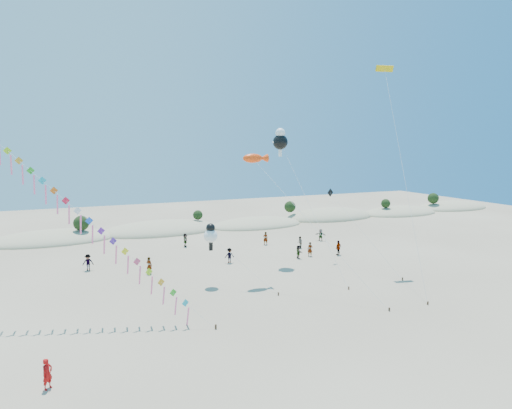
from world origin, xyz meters
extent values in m
plane|color=#86755C|center=(0.00, 0.00, 0.00)|extent=(160.00, 160.00, 0.00)
ellipsoid|color=tan|center=(-16.00, 44.60, 0.00)|extent=(17.60, 9.68, 3.00)
ellipsoid|color=#203513|center=(-16.00, 44.60, 0.83)|extent=(14.08, 6.34, 0.70)
ellipsoid|color=tan|center=(0.00, 45.30, 0.00)|extent=(19.00, 10.45, 3.40)
ellipsoid|color=#203513|center=(0.00, 45.30, 0.94)|extent=(15.20, 6.84, 0.76)
ellipsoid|color=tan|center=(16.00, 43.90, 0.00)|extent=(16.40, 9.02, 2.80)
ellipsoid|color=#203513|center=(16.00, 43.90, 0.77)|extent=(13.12, 5.90, 0.66)
ellipsoid|color=tan|center=(32.00, 45.70, 0.00)|extent=(18.00, 9.90, 3.80)
ellipsoid|color=#203513|center=(32.00, 45.70, 1.04)|extent=(14.40, 6.48, 0.72)
ellipsoid|color=tan|center=(48.00, 44.50, 0.00)|extent=(16.80, 9.24, 3.00)
ellipsoid|color=#203513|center=(48.00, 44.50, 0.83)|extent=(13.44, 6.05, 0.67)
ellipsoid|color=tan|center=(64.00, 45.90, 0.00)|extent=(17.60, 9.68, 3.20)
ellipsoid|color=#203513|center=(64.00, 45.90, 0.88)|extent=(14.08, 6.34, 0.70)
sphere|color=black|center=(-12.00, 43.40, 2.48)|extent=(2.20, 2.20, 2.20)
sphere|color=black|center=(6.00, 45.40, 2.24)|extent=(1.60, 1.60, 1.60)
sphere|color=black|center=(24.00, 46.80, 2.44)|extent=(2.10, 2.10, 2.10)
sphere|color=black|center=(44.00, 44.10, 2.32)|extent=(1.80, 1.80, 1.80)
sphere|color=black|center=(58.00, 45.60, 2.52)|extent=(2.30, 2.30, 2.30)
cube|color=#3F2D1E|center=(-3.59, 6.36, 0.17)|extent=(0.12, 0.12, 0.35)
cylinder|color=silver|center=(-14.79, 13.65, 10.76)|extent=(22.42, 14.61, 21.55)
cube|color=#1AAFC5|center=(-5.55, 7.63, 1.88)|extent=(1.18, 0.46, 1.24)
cube|color=pink|center=(-5.37, 7.68, 0.78)|extent=(0.19, 0.45, 1.55)
cube|color=green|center=(-6.34, 8.14, 2.64)|extent=(1.18, 0.46, 1.24)
cube|color=pink|center=(-6.16, 8.19, 1.54)|extent=(0.19, 0.45, 1.55)
cube|color=orange|center=(-7.12, 8.65, 3.39)|extent=(1.18, 0.46, 1.24)
cube|color=pink|center=(-6.94, 8.70, 2.29)|extent=(0.19, 0.45, 1.55)
cube|color=#A3E71B|center=(-7.91, 9.17, 4.15)|extent=(1.18, 0.46, 1.24)
cube|color=pink|center=(-7.73, 9.22, 3.05)|extent=(0.19, 0.45, 1.55)
cube|color=#DD4671|center=(-8.69, 9.68, 4.90)|extent=(1.18, 0.46, 1.24)
cube|color=pink|center=(-8.51, 9.73, 3.80)|extent=(0.19, 0.45, 1.55)
cube|color=yellow|center=(-9.48, 10.19, 5.66)|extent=(1.18, 0.46, 1.24)
cube|color=pink|center=(-9.30, 10.24, 4.56)|extent=(0.19, 0.45, 1.55)
cube|color=#5C29A5|center=(-10.27, 10.70, 6.42)|extent=(1.18, 0.46, 1.24)
cube|color=pink|center=(-10.09, 10.75, 5.32)|extent=(0.19, 0.45, 1.55)
cube|color=purple|center=(-11.05, 11.21, 7.17)|extent=(1.18, 0.46, 1.24)
cube|color=pink|center=(-10.87, 11.26, 6.07)|extent=(0.19, 0.45, 1.55)
cube|color=blue|center=(-11.84, 11.73, 7.93)|extent=(1.18, 0.46, 1.24)
cube|color=pink|center=(-11.66, 11.78, 6.83)|extent=(0.19, 0.45, 1.55)
cube|color=white|center=(-12.62, 12.24, 8.68)|extent=(1.18, 0.46, 1.24)
cube|color=pink|center=(-12.44, 12.29, 7.58)|extent=(0.19, 0.45, 1.55)
cube|color=red|center=(-13.41, 12.75, 9.44)|extent=(1.18, 0.46, 1.24)
cube|color=pink|center=(-13.23, 12.80, 8.34)|extent=(0.19, 0.45, 1.55)
cube|color=orange|center=(-14.20, 13.26, 10.19)|extent=(1.18, 0.46, 1.24)
cube|color=pink|center=(-14.02, 13.31, 9.09)|extent=(0.19, 0.45, 1.55)
cube|color=#1AAFC5|center=(-14.98, 13.77, 10.95)|extent=(1.18, 0.46, 1.24)
cube|color=pink|center=(-14.80, 13.82, 9.85)|extent=(0.19, 0.45, 1.55)
cube|color=green|center=(-15.77, 14.28, 11.71)|extent=(1.18, 0.46, 1.24)
cube|color=pink|center=(-15.59, 14.33, 10.61)|extent=(0.19, 0.45, 1.55)
cube|color=orange|center=(-16.55, 14.80, 12.46)|extent=(1.18, 0.46, 1.24)
cube|color=pink|center=(-16.37, 14.85, 11.36)|extent=(0.19, 0.45, 1.55)
cube|color=#A3E71B|center=(-17.34, 15.31, 13.22)|extent=(1.18, 0.46, 1.24)
cube|color=pink|center=(-17.16, 15.36, 12.12)|extent=(0.19, 0.45, 1.55)
cube|color=pink|center=(-17.95, 15.87, 12.87)|extent=(0.19, 0.45, 1.55)
cube|color=#3F2D1E|center=(10.72, 4.00, 0.15)|extent=(0.10, 0.10, 0.30)
cylinder|color=silver|center=(7.27, 10.39, 6.19)|extent=(6.91, 12.80, 12.39)
ellipsoid|color=#FF420D|center=(3.83, 16.78, 12.37)|extent=(2.10, 0.93, 0.93)
cone|color=#FF420D|center=(5.01, 16.78, 12.37)|extent=(0.84, 0.84, 0.84)
cube|color=#3F2D1E|center=(3.93, 11.01, 0.15)|extent=(0.10, 0.10, 0.30)
cylinder|color=silver|center=(1.59, 13.75, 2.45)|extent=(4.71, 5.52, 4.92)
sphere|color=white|center=(-0.75, 16.50, 4.90)|extent=(1.32, 1.32, 1.32)
sphere|color=black|center=(-0.75, 16.50, 5.69)|extent=(0.88, 0.88, 0.88)
cube|color=black|center=(-0.75, 16.50, 3.84)|extent=(0.35, 0.18, 0.80)
cube|color=#3F2D1E|center=(10.82, 9.79, 0.15)|extent=(0.10, 0.10, 0.30)
cylinder|color=silver|center=(10.19, 15.96, 7.02)|extent=(1.28, 12.35, 14.06)
sphere|color=black|center=(9.56, 22.12, 14.04)|extent=(1.75, 1.75, 1.75)
sphere|color=white|center=(9.56, 22.12, 15.09)|extent=(1.14, 1.14, 1.14)
cube|color=white|center=(9.56, 22.12, 12.77)|extent=(0.35, 0.18, 0.80)
cube|color=white|center=(8.86, 22.12, 14.04)|extent=(0.60, 0.15, 0.25)
cube|color=white|center=(10.26, 22.12, 14.04)|extent=(0.60, 0.15, 0.25)
cube|color=#3F2D1E|center=(14.75, 3.82, 0.15)|extent=(0.10, 0.10, 0.30)
cylinder|color=silver|center=(17.02, 9.99, 11.01)|extent=(4.57, 12.36, 22.03)
cube|color=#E7B90C|center=(19.29, 16.15, 22.02)|extent=(2.03, 0.83, 0.71)
cube|color=black|center=(19.29, 16.17, 22.02)|extent=(1.97, 0.51, 0.19)
cube|color=#3F2D1E|center=(17.55, 10.00, 0.15)|extent=(0.10, 0.10, 0.30)
cylinder|color=silver|center=(16.38, 15.04, 4.05)|extent=(2.35, 10.08, 8.13)
cube|color=black|center=(15.22, 20.07, 8.11)|extent=(0.99, 0.29, 1.02)
imported|color=#A80D0D|center=(-14.73, 2.52, 0.89)|extent=(0.76, 0.76, 1.77)
imported|color=slate|center=(-5.79, 22.48, 0.93)|extent=(0.79, 0.79, 1.86)
imported|color=slate|center=(3.58, 23.26, 0.88)|extent=(1.16, 0.69, 1.75)
imported|color=slate|center=(13.79, 22.11, 0.89)|extent=(0.75, 0.77, 1.78)
imported|color=slate|center=(12.02, 21.86, 0.80)|extent=(0.62, 1.52, 1.60)
imported|color=slate|center=(11.35, 30.06, 0.91)|extent=(0.73, 0.54, 1.81)
imported|color=slate|center=(14.69, 26.29, 0.80)|extent=(0.75, 0.88, 1.60)
imported|color=slate|center=(-11.75, 26.48, 0.91)|extent=(1.27, 0.86, 1.81)
imported|color=slate|center=(17.35, 21.19, 0.94)|extent=(1.19, 0.87, 1.88)
imported|color=slate|center=(19.73, 29.19, 0.85)|extent=(1.45, 1.48, 1.70)
imported|color=slate|center=(0.87, 33.41, 0.90)|extent=(0.94, 1.76, 1.81)
camera|label=1|loc=(-12.87, -22.75, 13.55)|focal=30.00mm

